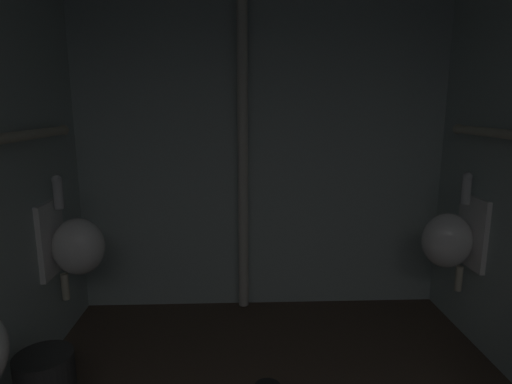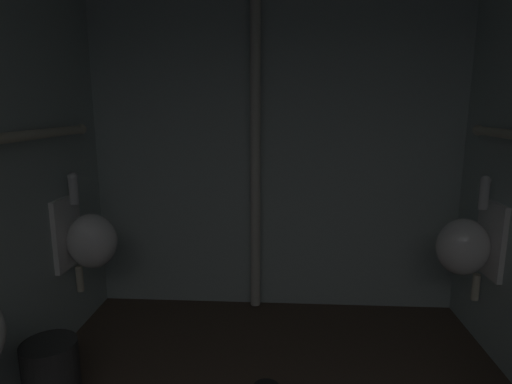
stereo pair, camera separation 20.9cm
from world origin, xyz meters
TOP-DOWN VIEW (x-y plane):
  - wall_back at (0.00, 3.29)m, footprint 2.68×0.06m
  - urinal_left_far at (-1.13, 2.73)m, footprint 0.32×0.30m
  - urinal_right_far at (1.13, 2.75)m, footprint 0.32×0.30m
  - standpipe_back_wall at (-0.14, 3.18)m, footprint 0.07×0.07m
  - waste_bin at (-1.06, 2.09)m, footprint 0.26×0.26m

SIDE VIEW (x-z plane):
  - waste_bin at x=-1.06m, z-range 0.00..0.33m
  - urinal_left_far at x=-1.13m, z-range 0.27..1.02m
  - urinal_right_far at x=1.13m, z-range 0.27..1.02m
  - wall_back at x=0.00m, z-range 0.00..2.37m
  - standpipe_back_wall at x=-0.14m, z-range 0.02..2.34m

